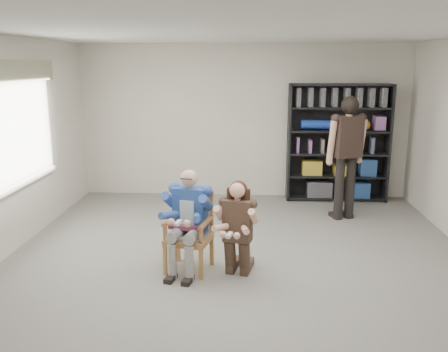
# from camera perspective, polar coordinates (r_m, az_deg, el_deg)

# --- Properties ---
(room_shell) EXTENTS (6.00, 7.00, 2.80)m
(room_shell) POSITION_cam_1_polar(r_m,az_deg,el_deg) (5.34, 1.78, 2.15)
(room_shell) COLOR beige
(room_shell) RESTS_ON ground
(floor) EXTENTS (6.00, 7.00, 0.01)m
(floor) POSITION_cam_1_polar(r_m,az_deg,el_deg) (5.77, 1.68, -11.62)
(floor) COLOR slate
(floor) RESTS_ON ground
(window_left) EXTENTS (0.16, 2.00, 1.75)m
(window_left) POSITION_cam_1_polar(r_m,az_deg,el_deg) (7.00, -23.02, 5.68)
(window_left) COLOR silver
(window_left) RESTS_ON room_shell
(armchair) EXTENTS (0.66, 0.64, 0.96)m
(armchair) POSITION_cam_1_polar(r_m,az_deg,el_deg) (5.70, -4.27, -6.76)
(armchair) COLOR #AB5E35
(armchair) RESTS_ON floor
(seated_man) EXTENTS (0.69, 0.85, 1.25)m
(seated_man) POSITION_cam_1_polar(r_m,az_deg,el_deg) (5.65, -4.29, -5.39)
(seated_man) COLOR navy
(seated_man) RESTS_ON floor
(kneeling_woman) EXTENTS (0.63, 0.85, 1.14)m
(kneeling_woman) POSITION_cam_1_polar(r_m,az_deg,el_deg) (5.51, 1.58, -6.43)
(kneeling_woman) COLOR #37291E
(kneeling_woman) RESTS_ON floor
(bookshelf) EXTENTS (1.80, 0.38, 2.10)m
(bookshelf) POSITION_cam_1_polar(r_m,az_deg,el_deg) (8.77, 13.54, 3.87)
(bookshelf) COLOR black
(bookshelf) RESTS_ON floor
(standing_man) EXTENTS (0.68, 0.53, 1.94)m
(standing_man) POSITION_cam_1_polar(r_m,az_deg,el_deg) (7.69, 14.51, 1.93)
(standing_man) COLOR black
(standing_man) RESTS_ON floor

